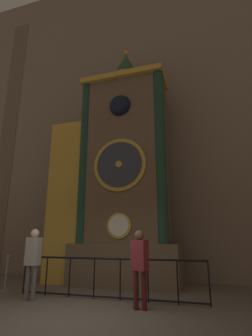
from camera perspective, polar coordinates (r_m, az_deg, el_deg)
The scene contains 7 objects.
ground_plane at distance 5.54m, azimuth -13.31°, elevation -29.77°, with size 28.00×28.00×0.00m, color brown.
cathedral_back_wall at distance 11.87m, azimuth 1.97°, elevation 14.22°, with size 24.00×0.32×14.54m.
clock_tower at distance 9.38m, azimuth -2.51°, elevation -1.73°, with size 4.57×1.83×8.85m.
railing_fence at distance 7.07m, azimuth -4.16°, elevation -22.35°, with size 4.90×0.05×0.98m.
visitor_near at distance 7.27m, azimuth -19.60°, elevation -17.67°, with size 0.36×0.25×1.68m.
visitor_far at distance 6.06m, azimuth 3.00°, elevation -19.46°, with size 0.39×0.32×1.62m.
stanchion_post at distance 8.85m, azimuth -24.74°, elevation -21.15°, with size 0.28×0.28×0.98m.
Camera 1 is at (2.62, -4.67, 1.42)m, focal length 28.00 mm.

